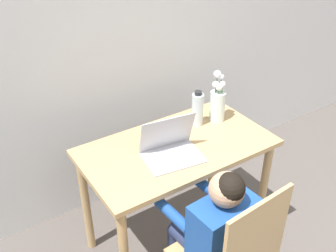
# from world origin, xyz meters

# --- Properties ---
(wall_back) EXTENTS (6.40, 0.05, 2.50)m
(wall_back) POSITION_xyz_m (0.00, 2.23, 1.25)
(wall_back) COLOR white
(wall_back) RESTS_ON ground_plane
(dining_table) EXTENTS (1.09, 0.60, 0.76)m
(dining_table) POSITION_xyz_m (0.25, 1.57, 0.64)
(dining_table) COLOR tan
(dining_table) RESTS_ON ground_plane
(person_seated) EXTENTS (0.35, 0.44, 0.97)m
(person_seated) POSITION_xyz_m (0.13, 1.08, 0.61)
(person_seated) COLOR #1E4C9E
(person_seated) RESTS_ON ground_plane
(laptop) EXTENTS (0.34, 0.27, 0.23)m
(laptop) POSITION_xyz_m (0.17, 1.52, 0.81)
(laptop) COLOR #B2B2B7
(laptop) RESTS_ON dining_table
(flower_vase) EXTENTS (0.10, 0.10, 0.33)m
(flower_vase) POSITION_xyz_m (0.62, 1.67, 0.88)
(flower_vase) COLOR silver
(flower_vase) RESTS_ON dining_table
(water_bottle) EXTENTS (0.07, 0.07, 0.23)m
(water_bottle) POSITION_xyz_m (0.48, 1.69, 0.86)
(water_bottle) COLOR silver
(water_bottle) RESTS_ON dining_table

